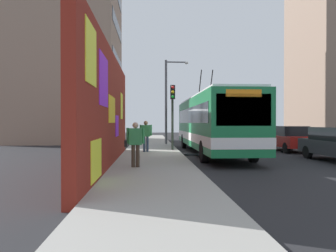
% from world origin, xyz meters
% --- Properties ---
extents(ground_plane, '(80.00, 80.00, 0.00)m').
position_xyz_m(ground_plane, '(0.00, 0.00, 0.00)').
color(ground_plane, '#232326').
extents(sidewalk_slab, '(48.00, 3.20, 0.15)m').
position_xyz_m(sidewalk_slab, '(0.00, 1.60, 0.07)').
color(sidewalk_slab, '#9E9B93').
rests_on(sidewalk_slab, ground_plane).
extents(graffiti_wall, '(12.63, 0.32, 4.61)m').
position_xyz_m(graffiti_wall, '(-4.71, 3.35, 2.31)').
color(graffiti_wall, maroon).
rests_on(graffiti_wall, ground_plane).
extents(building_far_left, '(9.41, 8.91, 19.37)m').
position_xyz_m(building_far_left, '(12.39, 9.20, 9.69)').
color(building_far_left, gray).
rests_on(building_far_left, ground_plane).
extents(city_bus, '(12.56, 2.52, 5.06)m').
position_xyz_m(city_bus, '(0.52, -1.80, 1.82)').
color(city_bus, '#19723F').
rests_on(city_bus, ground_plane).
extents(parked_car_red, '(4.17, 1.75, 1.58)m').
position_xyz_m(parked_car_red, '(1.85, -7.00, 0.83)').
color(parked_car_red, '#B21E19').
rests_on(parked_car_red, ground_plane).
extents(parked_car_champagne, '(4.24, 1.87, 1.58)m').
position_xyz_m(parked_car_champagne, '(7.39, -7.00, 0.83)').
color(parked_car_champagne, '#C6B793').
rests_on(parked_car_champagne, ground_plane).
extents(parked_car_silver, '(4.39, 1.75, 1.58)m').
position_xyz_m(parked_car_silver, '(13.29, -7.00, 0.83)').
color(parked_car_silver, '#B7B7BC').
rests_on(parked_car_silver, ground_plane).
extents(pedestrian_near_wall, '(0.22, 0.74, 1.65)m').
position_xyz_m(pedestrian_near_wall, '(-5.72, 2.27, 1.12)').
color(pedestrian_near_wall, '#3F3326').
rests_on(pedestrian_near_wall, sidewalk_slab).
extents(pedestrian_midblock, '(0.23, 0.77, 1.74)m').
position_xyz_m(pedestrian_midblock, '(0.36, 1.96, 1.18)').
color(pedestrian_midblock, '#2D3F59').
rests_on(pedestrian_midblock, sidewalk_slab).
extents(traffic_light, '(0.49, 0.28, 3.93)m').
position_xyz_m(traffic_light, '(1.47, 0.35, 2.80)').
color(traffic_light, '#2D382D').
rests_on(traffic_light, sidewalk_slab).
extents(street_lamp, '(0.44, 1.84, 6.51)m').
position_xyz_m(street_lamp, '(6.97, 0.24, 3.90)').
color(street_lamp, '#4C4C51').
rests_on(street_lamp, sidewalk_slab).
extents(curbside_puddle, '(1.41, 1.41, 0.00)m').
position_xyz_m(curbside_puddle, '(0.06, -0.60, 0.00)').
color(curbside_puddle, black).
rests_on(curbside_puddle, ground_plane).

